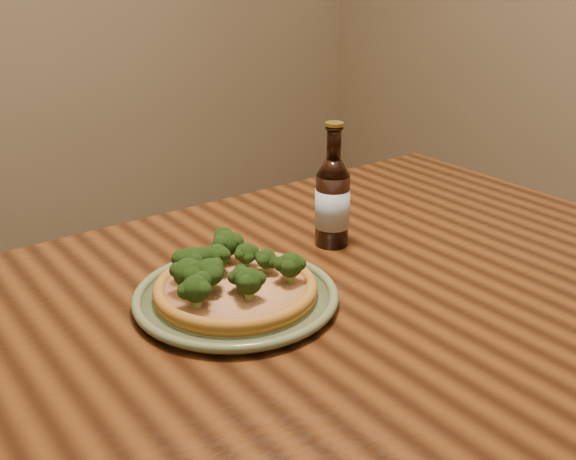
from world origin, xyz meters
TOP-DOWN VIEW (x-y plane):
  - table at (0.00, 0.10)m, footprint 1.60×0.90m
  - plate at (0.03, 0.17)m, footprint 0.30×0.30m
  - pizza at (0.03, 0.17)m, footprint 0.23×0.23m
  - beer_bottle at (0.28, 0.25)m, footprint 0.06×0.06m

SIDE VIEW (x-z plane):
  - table at x=0.00m, z-range 0.28..1.03m
  - plate at x=0.03m, z-range 0.75..0.77m
  - pizza at x=0.03m, z-range 0.75..0.82m
  - beer_bottle at x=0.28m, z-range 0.72..0.94m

